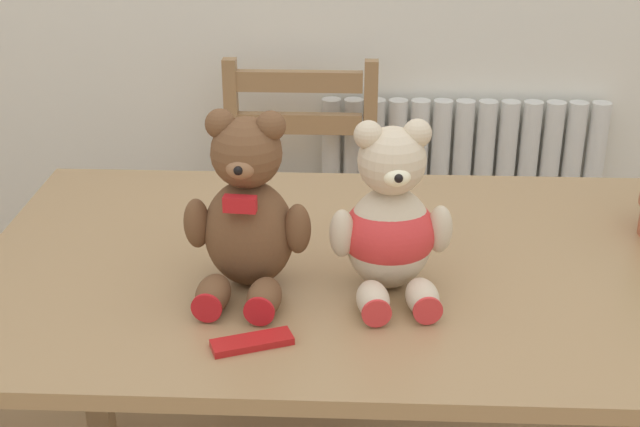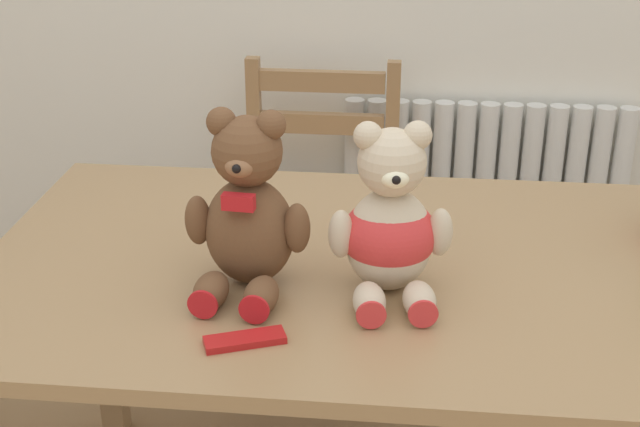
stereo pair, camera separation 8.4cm
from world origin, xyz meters
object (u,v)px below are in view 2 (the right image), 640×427
at_px(wooden_chair_behind, 317,217).
at_px(teddy_bear_left, 247,213).
at_px(teddy_bear_right, 390,226).
at_px(chocolate_bar, 245,340).

bearing_deg(wooden_chair_behind, teddy_bear_left, 88.94).
height_order(wooden_chair_behind, teddy_bear_left, teddy_bear_left).
xyz_separation_m(wooden_chair_behind, teddy_bear_right, (0.23, -0.95, 0.43)).
relative_size(teddy_bear_left, chocolate_bar, 2.50).
xyz_separation_m(teddy_bear_left, chocolate_bar, (0.03, -0.20, -0.13)).
bearing_deg(teddy_bear_left, teddy_bear_right, -174.37).
xyz_separation_m(wooden_chair_behind, teddy_bear_left, (-0.02, -0.96, 0.44)).
bearing_deg(chocolate_bar, teddy_bear_right, 42.22).
bearing_deg(wooden_chair_behind, teddy_bear_right, 103.66).
bearing_deg(chocolate_bar, wooden_chair_behind, 90.45).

